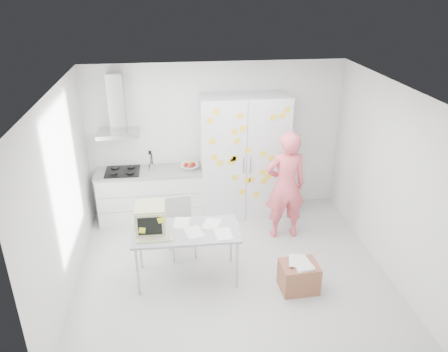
{
  "coord_description": "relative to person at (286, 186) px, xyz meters",
  "views": [
    {
      "loc": [
        -0.77,
        -5.3,
        3.98
      ],
      "look_at": [
        -0.03,
        0.63,
        1.24
      ],
      "focal_mm": 35.0,
      "sensor_mm": 36.0,
      "label": 1
    }
  ],
  "objects": [
    {
      "name": "chair",
      "position": [
        -1.71,
        -0.3,
        -0.39
      ],
      "size": [
        0.49,
        0.49,
        0.93
      ],
      "rotation": [
        0.0,
        0.0,
        0.19
      ],
      "color": "#ADADAB",
      "rests_on": "ground"
    },
    {
      "name": "cardboard_box",
      "position": [
        -0.13,
        -1.4,
        -0.71
      ],
      "size": [
        0.53,
        0.43,
        0.45
      ],
      "rotation": [
        0.0,
        0.0,
        0.04
      ],
      "color": "#9E6144",
      "rests_on": "ground"
    },
    {
      "name": "person",
      "position": [
        0.0,
        0.0,
        0.0
      ],
      "size": [
        0.69,
        0.47,
        1.84
      ],
      "primitive_type": "imported",
      "rotation": [
        0.0,
        0.0,
        3.18
      ],
      "color": "#F65F6D",
      "rests_on": "ground"
    },
    {
      "name": "tall_cabinet",
      "position": [
        -0.55,
        0.85,
        0.18
      ],
      "size": [
        1.5,
        0.68,
        2.2
      ],
      "color": "silver",
      "rests_on": "ground"
    },
    {
      "name": "desk",
      "position": [
        -1.95,
        -0.91,
        -0.03
      ],
      "size": [
        1.48,
        0.75,
        1.17
      ],
      "rotation": [
        0.0,
        0.0,
        -0.01
      ],
      "color": "#A2A4AC",
      "rests_on": "ground"
    },
    {
      "name": "range_hood",
      "position": [
        -2.65,
        1.01,
        1.04
      ],
      "size": [
        0.7,
        0.48,
        1.01
      ],
      "color": "silver",
      "rests_on": "walls"
    },
    {
      "name": "ceiling",
      "position": [
        -1.0,
        -0.82,
        1.78
      ],
      "size": [
        4.5,
        4.0,
        0.02
      ],
      "primitive_type": "cube",
      "color": "white",
      "rests_on": "walls"
    },
    {
      "name": "floor",
      "position": [
        -1.0,
        -0.82,
        -0.93
      ],
      "size": [
        4.5,
        4.0,
        0.02
      ],
      "primitive_type": "cube",
      "color": "silver",
      "rests_on": "ground"
    },
    {
      "name": "counter_run",
      "position": [
        -2.19,
        0.88,
        -0.45
      ],
      "size": [
        1.84,
        0.63,
        1.28
      ],
      "color": "white",
      "rests_on": "ground"
    },
    {
      "name": "walls",
      "position": [
        -1.0,
        -0.1,
        0.43
      ],
      "size": [
        4.52,
        4.01,
        2.7
      ],
      "color": "white",
      "rests_on": "ground"
    }
  ]
}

